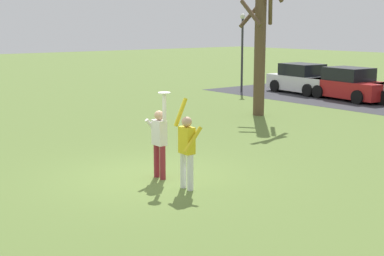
# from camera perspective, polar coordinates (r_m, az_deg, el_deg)

# --- Properties ---
(ground_plane) EXTENTS (120.00, 120.00, 0.00)m
(ground_plane) POSITION_cam_1_polar(r_m,az_deg,el_deg) (13.15, -4.61, -5.18)
(ground_plane) COLOR olive
(person_catcher) EXTENTS (0.54, 0.49, 2.08)m
(person_catcher) POSITION_cam_1_polar(r_m,az_deg,el_deg) (12.79, -3.48, -1.09)
(person_catcher) COLOR maroon
(person_catcher) RESTS_ON ground_plane
(person_defender) EXTENTS (0.55, 0.49, 2.04)m
(person_defender) POSITION_cam_1_polar(r_m,az_deg,el_deg) (11.92, -0.56, -1.96)
(person_defender) COLOR silver
(person_defender) RESTS_ON ground_plane
(frisbee_disc) EXTENTS (0.28, 0.28, 0.02)m
(frisbee_disc) POSITION_cam_1_polar(r_m,az_deg,el_deg) (12.42, -2.96, 3.75)
(frisbee_disc) COLOR white
(frisbee_disc) RESTS_ON person_catcher
(parked_car_white) EXTENTS (4.27, 2.38, 1.59)m
(parked_car_white) POSITION_cam_1_polar(r_m,az_deg,el_deg) (29.98, 11.70, 5.04)
(parked_car_white) COLOR white
(parked_car_white) RESTS_ON ground_plane
(parked_car_red) EXTENTS (4.27, 2.38, 1.59)m
(parked_car_red) POSITION_cam_1_polar(r_m,az_deg,el_deg) (27.78, 16.39, 4.39)
(parked_car_red) COLOR red
(parked_car_red) RESTS_ON ground_plane
(bare_tree_tall) EXTENTS (1.61, 1.58, 6.07)m
(bare_tree_tall) POSITION_cam_1_polar(r_m,az_deg,el_deg) (21.96, 7.25, 9.11)
(bare_tree_tall) COLOR brown
(bare_tree_tall) RESTS_ON ground_plane
(lamppost_by_lot) EXTENTS (0.28, 0.28, 4.26)m
(lamppost_by_lot) POSITION_cam_1_polar(r_m,az_deg,el_deg) (30.05, 5.35, 8.78)
(lamppost_by_lot) COLOR #2D2D33
(lamppost_by_lot) RESTS_ON ground_plane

